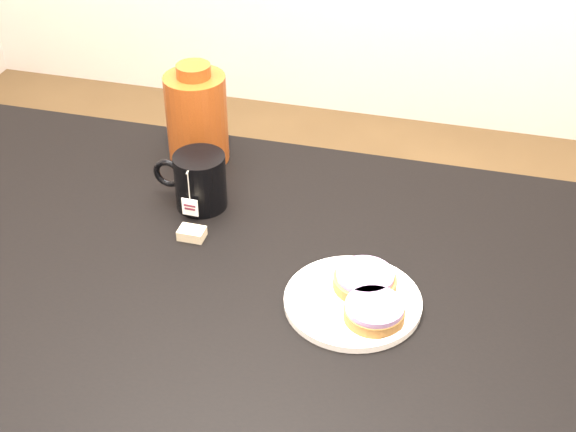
{
  "coord_description": "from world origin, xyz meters",
  "views": [
    {
      "loc": [
        0.37,
        -0.93,
        1.59
      ],
      "look_at": [
        0.09,
        0.12,
        0.81
      ],
      "focal_mm": 50.0,
      "sensor_mm": 36.0,
      "label": 1
    }
  ],
  "objects_px": {
    "bagel_back": "(365,280)",
    "bagel_front": "(374,311)",
    "table": "(220,318)",
    "teabag_pouch": "(192,233)",
    "plate": "(353,300)",
    "bagel_package": "(197,117)",
    "mug": "(199,181)"
  },
  "relations": [
    {
      "from": "bagel_front",
      "to": "teabag_pouch",
      "type": "bearing_deg",
      "value": 158.83
    },
    {
      "from": "mug",
      "to": "bagel_package",
      "type": "height_order",
      "value": "bagel_package"
    },
    {
      "from": "teabag_pouch",
      "to": "bagel_back",
      "type": "bearing_deg",
      "value": -11.48
    },
    {
      "from": "bagel_front",
      "to": "bagel_package",
      "type": "height_order",
      "value": "bagel_package"
    },
    {
      "from": "teabag_pouch",
      "to": "bagel_package",
      "type": "bearing_deg",
      "value": 107.19
    },
    {
      "from": "bagel_front",
      "to": "mug",
      "type": "distance_m",
      "value": 0.43
    },
    {
      "from": "bagel_back",
      "to": "table",
      "type": "bearing_deg",
      "value": -172.04
    },
    {
      "from": "bagel_front",
      "to": "table",
      "type": "bearing_deg",
      "value": 172.29
    },
    {
      "from": "teabag_pouch",
      "to": "table",
      "type": "bearing_deg",
      "value": -50.6
    },
    {
      "from": "bagel_back",
      "to": "teabag_pouch",
      "type": "distance_m",
      "value": 0.32
    },
    {
      "from": "table",
      "to": "bagel_back",
      "type": "relative_size",
      "value": 11.05
    },
    {
      "from": "plate",
      "to": "bagel_package",
      "type": "bearing_deg",
      "value": 137.35
    },
    {
      "from": "bagel_front",
      "to": "plate",
      "type": "bearing_deg",
      "value": 138.45
    },
    {
      "from": "bagel_package",
      "to": "bagel_back",
      "type": "bearing_deg",
      "value": -38.89
    },
    {
      "from": "mug",
      "to": "table",
      "type": "bearing_deg",
      "value": -61.07
    },
    {
      "from": "bagel_back",
      "to": "bagel_package",
      "type": "xyz_separation_m",
      "value": [
        -0.39,
        0.32,
        0.07
      ]
    },
    {
      "from": "table",
      "to": "bagel_front",
      "type": "bearing_deg",
      "value": -7.71
    },
    {
      "from": "bagel_front",
      "to": "teabag_pouch",
      "type": "distance_m",
      "value": 0.36
    },
    {
      "from": "bagel_package",
      "to": "mug",
      "type": "bearing_deg",
      "value": -69.22
    },
    {
      "from": "teabag_pouch",
      "to": "mug",
      "type": "bearing_deg",
      "value": 101.29
    },
    {
      "from": "table",
      "to": "mug",
      "type": "distance_m",
      "value": 0.26
    },
    {
      "from": "bagel_front",
      "to": "bagel_back",
      "type": "bearing_deg",
      "value": 111.44
    },
    {
      "from": "mug",
      "to": "bagel_package",
      "type": "bearing_deg",
      "value": 112.81
    },
    {
      "from": "bagel_front",
      "to": "bagel_package",
      "type": "bearing_deg",
      "value": 137.45
    },
    {
      "from": "plate",
      "to": "mug",
      "type": "xyz_separation_m",
      "value": [
        -0.32,
        0.2,
        0.04
      ]
    },
    {
      "from": "plate",
      "to": "bagel_front",
      "type": "distance_m",
      "value": 0.05
    },
    {
      "from": "table",
      "to": "bagel_back",
      "type": "xyz_separation_m",
      "value": [
        0.23,
        0.03,
        0.11
      ]
    },
    {
      "from": "bagel_back",
      "to": "teabag_pouch",
      "type": "relative_size",
      "value": 2.82
    },
    {
      "from": "bagel_back",
      "to": "bagel_front",
      "type": "bearing_deg",
      "value": -68.56
    },
    {
      "from": "table",
      "to": "bagel_back",
      "type": "height_order",
      "value": "bagel_back"
    },
    {
      "from": "table",
      "to": "teabag_pouch",
      "type": "relative_size",
      "value": 31.11
    },
    {
      "from": "table",
      "to": "teabag_pouch",
      "type": "xyz_separation_m",
      "value": [
        -0.08,
        0.1,
        0.09
      ]
    }
  ]
}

